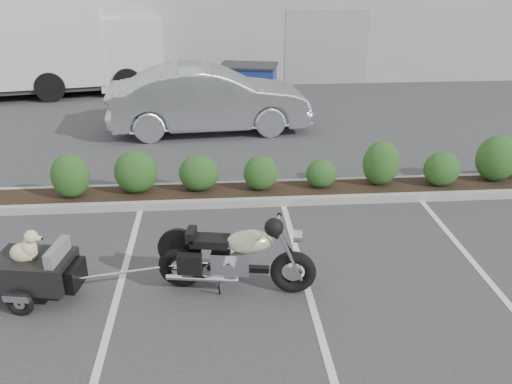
{
  "coord_description": "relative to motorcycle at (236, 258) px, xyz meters",
  "views": [
    {
      "loc": [
        -0.04,
        -7.52,
        4.44
      ],
      "look_at": [
        0.6,
        0.74,
        0.75
      ],
      "focal_mm": 38.0,
      "sensor_mm": 36.0,
      "label": 1
    }
  ],
  "objects": [
    {
      "name": "ground",
      "position": [
        -0.18,
        0.98,
        -0.52
      ],
      "size": [
        90.0,
        90.0,
        0.0
      ],
      "primitive_type": "plane",
      "color": "#38383A",
      "rests_on": "ground"
    },
    {
      "name": "planter_kerb",
      "position": [
        0.82,
        3.18,
        -0.44
      ],
      "size": [
        12.0,
        1.0,
        0.15
      ],
      "primitive_type": "cube",
      "color": "#9E9E93",
      "rests_on": "ground"
    },
    {
      "name": "building",
      "position": [
        -0.18,
        17.98,
        1.48
      ],
      "size": [
        26.0,
        10.0,
        4.0
      ],
      "primitive_type": "cube",
      "color": "#9EA099",
      "rests_on": "ground"
    },
    {
      "name": "motorcycle",
      "position": [
        0.0,
        0.0,
        0.0
      ],
      "size": [
        2.25,
        0.9,
        1.3
      ],
      "rotation": [
        0.0,
        0.0,
        -0.17
      ],
      "color": "black",
      "rests_on": "ground"
    },
    {
      "name": "pet_trailer",
      "position": [
        -2.78,
        0.03,
        -0.07
      ],
      "size": [
        1.83,
        1.04,
        1.07
      ],
      "rotation": [
        0.0,
        0.0,
        -0.17
      ],
      "color": "black",
      "rests_on": "ground"
    },
    {
      "name": "sedan",
      "position": [
        -0.37,
        7.6,
        0.35
      ],
      "size": [
        5.38,
        2.24,
        1.73
      ],
      "primitive_type": "imported",
      "rotation": [
        0.0,
        0.0,
        1.65
      ],
      "color": "silver",
      "rests_on": "ground"
    },
    {
      "name": "dumpster",
      "position": [
        0.86,
        10.67,
        0.08
      ],
      "size": [
        2.01,
        1.58,
        1.18
      ],
      "rotation": [
        0.0,
        0.0,
        -0.21
      ],
      "color": "navy",
      "rests_on": "ground"
    },
    {
      "name": "delivery_truck",
      "position": [
        -5.52,
        12.29,
        1.1
      ],
      "size": [
        7.67,
        3.7,
        3.37
      ],
      "rotation": [
        0.0,
        0.0,
        0.18
      ],
      "color": "silver",
      "rests_on": "ground"
    }
  ]
}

